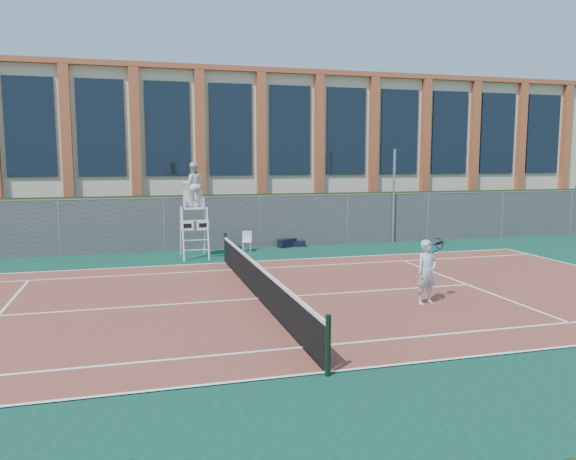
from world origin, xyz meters
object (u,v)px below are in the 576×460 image
object	(u,v)px
steel_pole	(394,196)
umpire_chair	(193,187)
tennis_player	(427,272)
plastic_chair	(247,239)

from	to	relation	value
steel_pole	umpire_chair	xyz separation A→B (m)	(-9.16, -1.65, 0.59)
steel_pole	tennis_player	bearing A→B (deg)	-111.53
plastic_chair	tennis_player	distance (m)	10.10
plastic_chair	tennis_player	xyz separation A→B (m)	(2.81, -9.70, 0.38)
steel_pole	plastic_chair	bearing A→B (deg)	-174.27
steel_pole	umpire_chair	world-z (taller)	steel_pole
steel_pole	plastic_chair	size ratio (longest dim) A/B	5.13
umpire_chair	tennis_player	distance (m)	10.26
umpire_chair	plastic_chair	xyz separation A→B (m)	(2.25, 0.96, -2.21)
plastic_chair	tennis_player	world-z (taller)	tennis_player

